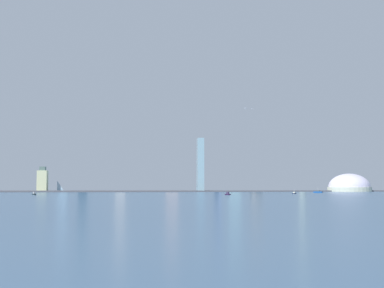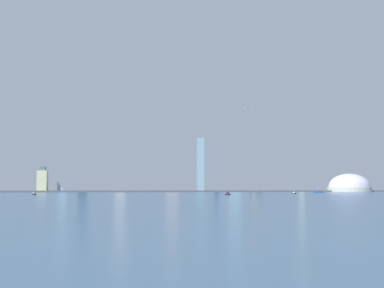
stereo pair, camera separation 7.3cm
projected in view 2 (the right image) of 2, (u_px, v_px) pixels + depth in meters
ground_plane at (231, 200)px, 542.43m from camera, size 6000.00×6000.00×0.00m
waterfront_pier at (188, 191)px, 986.92m from camera, size 817.68×68.93×2.35m
observation_tower at (302, 118)px, 1017.31m from camera, size 33.74×33.74×302.20m
stadium_dome at (349, 187)px, 1001.34m from camera, size 85.47×85.47×52.46m
skyscraper_0 at (218, 155)px, 1024.23m from camera, size 12.39×18.81×146.06m
skyscraper_1 at (42, 180)px, 984.49m from camera, size 18.43×19.88×47.81m
skyscraper_2 at (256, 166)px, 1105.79m from camera, size 25.45×12.39×123.62m
skyscraper_3 at (83, 156)px, 1061.84m from camera, size 17.77×17.30×144.61m
skyscraper_4 at (234, 158)px, 1016.50m from camera, size 22.89×13.96×135.96m
skyscraper_5 at (172, 155)px, 1020.45m from camera, size 23.75×12.86×143.07m
skyscraper_6 at (121, 150)px, 1058.87m from camera, size 20.66×26.49×172.43m
skyscraper_7 at (63, 161)px, 1012.65m from camera, size 20.01×17.58×123.91m
skyscraper_8 at (200, 165)px, 991.17m from camera, size 12.21×27.64×102.59m
boat_0 at (318, 192)px, 876.41m from camera, size 14.01×12.55×9.39m
boat_1 at (34, 194)px, 731.20m from camera, size 7.19×8.88×4.28m
boat_2 at (294, 193)px, 803.96m from camera, size 11.54×18.12×6.84m
boat_3 at (228, 194)px, 736.67m from camera, size 7.35×10.58×4.45m
airplane at (248, 109)px, 1007.88m from camera, size 22.19×21.05×7.69m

